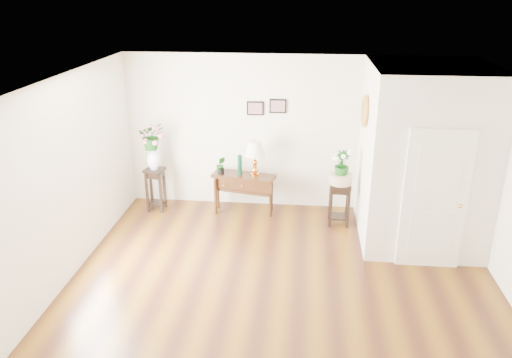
# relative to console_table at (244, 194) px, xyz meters

# --- Properties ---
(floor) EXTENTS (6.00, 5.50, 0.02)m
(floor) POSITION_rel_console_table_xyz_m (0.82, -2.33, -0.37)
(floor) COLOR brown
(floor) RESTS_ON ground
(ceiling) EXTENTS (6.00, 5.50, 0.02)m
(ceiling) POSITION_rel_console_table_xyz_m (0.82, -2.33, 2.43)
(ceiling) COLOR white
(ceiling) RESTS_ON ground
(wall_back) EXTENTS (6.00, 0.02, 2.80)m
(wall_back) POSITION_rel_console_table_xyz_m (0.82, 0.42, 1.03)
(wall_back) COLOR silver
(wall_back) RESTS_ON ground
(wall_front) EXTENTS (6.00, 0.02, 2.80)m
(wall_front) POSITION_rel_console_table_xyz_m (0.82, -5.08, 1.03)
(wall_front) COLOR silver
(wall_front) RESTS_ON ground
(wall_left) EXTENTS (0.02, 5.50, 2.80)m
(wall_left) POSITION_rel_console_table_xyz_m (-2.18, -2.33, 1.03)
(wall_left) COLOR silver
(wall_left) RESTS_ON ground
(partition) EXTENTS (1.80, 1.95, 2.80)m
(partition) POSITION_rel_console_table_xyz_m (2.92, -0.56, 1.03)
(partition) COLOR silver
(partition) RESTS_ON floor
(door) EXTENTS (0.90, 0.05, 2.10)m
(door) POSITION_rel_console_table_xyz_m (2.92, -1.56, 0.68)
(door) COLOR white
(door) RESTS_ON floor
(art_print_left) EXTENTS (0.30, 0.02, 0.25)m
(art_print_left) POSITION_rel_console_table_xyz_m (0.17, 0.40, 1.48)
(art_print_left) COLOR black
(art_print_left) RESTS_ON wall_back
(art_print_right) EXTENTS (0.30, 0.02, 0.25)m
(art_print_right) POSITION_rel_console_table_xyz_m (0.57, 0.40, 1.53)
(art_print_right) COLOR black
(art_print_right) RESTS_ON wall_back
(wall_ornament) EXTENTS (0.07, 0.51, 0.51)m
(wall_ornament) POSITION_rel_console_table_xyz_m (1.98, -0.43, 1.68)
(wall_ornament) COLOR #B98C31
(wall_ornament) RESTS_ON partition
(console_table) EXTENTS (1.16, 0.59, 0.74)m
(console_table) POSITION_rel_console_table_xyz_m (0.00, 0.00, 0.00)
(console_table) COLOR black
(console_table) RESTS_ON floor
(table_lamp) EXTENTS (0.45, 0.45, 0.63)m
(table_lamp) POSITION_rel_console_table_xyz_m (0.20, 0.00, 0.72)
(table_lamp) COLOR orange
(table_lamp) RESTS_ON console_table
(green_vase) EXTENTS (0.09, 0.09, 0.36)m
(green_vase) POSITION_rel_console_table_xyz_m (-0.06, 0.00, 0.54)
(green_vase) COLOR #09301D
(green_vase) RESTS_ON console_table
(potted_plant) EXTENTS (0.19, 0.16, 0.30)m
(potted_plant) POSITION_rel_console_table_xyz_m (-0.41, 0.00, 0.52)
(potted_plant) COLOR #134913
(potted_plant) RESTS_ON console_table
(plant_stand_a) EXTENTS (0.37, 0.37, 0.80)m
(plant_stand_a) POSITION_rel_console_table_xyz_m (-1.61, -0.05, 0.03)
(plant_stand_a) COLOR black
(plant_stand_a) RESTS_ON floor
(porcelain_vase) EXTENTS (0.30, 0.30, 0.42)m
(porcelain_vase) POSITION_rel_console_table_xyz_m (-1.61, -0.05, 0.66)
(porcelain_vase) COLOR white
(porcelain_vase) RESTS_ON plant_stand_a
(lily_arrangement) EXTENTS (0.57, 0.54, 0.50)m
(lily_arrangement) POSITION_rel_console_table_xyz_m (-1.61, -0.05, 1.08)
(lily_arrangement) COLOR #134913
(lily_arrangement) RESTS_ON porcelain_vase
(plant_stand_b) EXTENTS (0.36, 0.36, 0.75)m
(plant_stand_b) POSITION_rel_console_table_xyz_m (1.69, -0.28, 0.01)
(plant_stand_b) COLOR black
(plant_stand_b) RESTS_ON floor
(ceramic_bowl) EXTENTS (0.41, 0.41, 0.17)m
(ceramic_bowl) POSITION_rel_console_table_xyz_m (1.69, -0.28, 0.46)
(ceramic_bowl) COLOR #C4B597
(ceramic_bowl) RESTS_ON plant_stand_b
(narcissus) EXTENTS (0.31, 0.31, 0.45)m
(narcissus) POSITION_rel_console_table_xyz_m (1.69, -0.28, 0.73)
(narcissus) COLOR #134913
(narcissus) RESTS_ON ceramic_bowl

